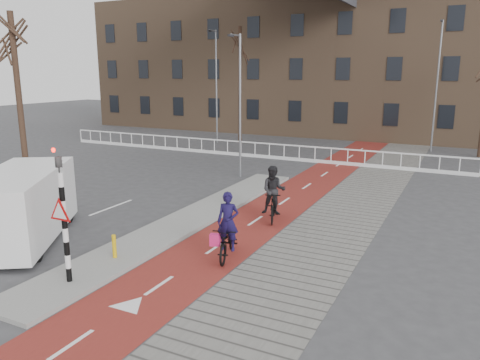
% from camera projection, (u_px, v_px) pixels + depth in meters
% --- Properties ---
extents(ground, '(120.00, 120.00, 0.00)m').
position_uv_depth(ground, '(137.00, 262.00, 13.64)').
color(ground, '#38383A').
rests_on(ground, ground).
extents(bike_lane, '(2.50, 60.00, 0.01)m').
position_uv_depth(bike_lane, '(300.00, 191.00, 21.72)').
color(bike_lane, maroon).
rests_on(bike_lane, ground).
extents(sidewalk, '(3.00, 60.00, 0.01)m').
position_uv_depth(sidewalk, '(360.00, 198.00, 20.50)').
color(sidewalk, slate).
rests_on(sidewalk, ground).
extents(curb_island, '(1.80, 16.00, 0.12)m').
position_uv_depth(curb_island, '(190.00, 219.00, 17.42)').
color(curb_island, gray).
rests_on(curb_island, ground).
extents(traffic_signal, '(0.80, 0.80, 3.68)m').
position_uv_depth(traffic_signal, '(63.00, 212.00, 11.68)').
color(traffic_signal, black).
rests_on(traffic_signal, curb_island).
extents(bollard, '(0.12, 0.12, 0.69)m').
position_uv_depth(bollard, '(114.00, 246.00, 13.58)').
color(bollard, gold).
rests_on(bollard, curb_island).
extents(cyclist_near, '(1.16, 2.04, 2.00)m').
position_uv_depth(cyclist_near, '(228.00, 236.00, 13.79)').
color(cyclist_near, black).
rests_on(cyclist_near, bike_lane).
extents(cyclist_far, '(1.13, 2.00, 2.06)m').
position_uv_depth(cyclist_far, '(274.00, 198.00, 17.23)').
color(cyclist_far, black).
rests_on(cyclist_far, bike_lane).
extents(van, '(4.67, 5.70, 2.30)m').
position_uv_depth(van, '(21.00, 205.00, 15.06)').
color(van, silver).
rests_on(van, ground).
extents(railing, '(28.00, 0.10, 0.99)m').
position_uv_depth(railing, '(241.00, 151.00, 30.57)').
color(railing, silver).
rests_on(railing, ground).
extents(townhouse_row, '(46.00, 10.00, 15.90)m').
position_uv_depth(townhouse_row, '(337.00, 43.00, 41.08)').
color(townhouse_row, '#7F6047').
rests_on(townhouse_row, ground).
extents(tree_left, '(0.28, 0.28, 8.11)m').
position_uv_depth(tree_left, '(19.00, 101.00, 22.21)').
color(tree_left, black).
rests_on(tree_left, ground).
extents(tree_mid, '(0.30, 0.30, 8.66)m').
position_uv_depth(tree_mid, '(240.00, 86.00, 35.50)').
color(tree_mid, black).
rests_on(tree_mid, ground).
extents(streetlight_near, '(0.12, 0.12, 7.23)m').
position_uv_depth(streetlight_near, '(240.00, 108.00, 23.81)').
color(streetlight_near, slate).
rests_on(streetlight_near, ground).
extents(streetlight_left, '(0.12, 0.12, 8.40)m').
position_uv_depth(streetlight_left, '(216.00, 88.00, 35.43)').
color(streetlight_left, slate).
rests_on(streetlight_left, ground).
extents(streetlight_right, '(0.12, 0.12, 8.69)m').
position_uv_depth(streetlight_right, '(437.00, 88.00, 31.40)').
color(streetlight_right, slate).
rests_on(streetlight_right, ground).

